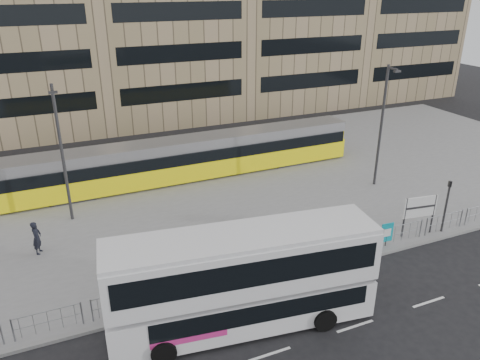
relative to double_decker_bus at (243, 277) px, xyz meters
name	(u,v)px	position (x,y,z in m)	size (l,w,h in m)	color
ground	(269,285)	(2.26, 2.00, -2.34)	(120.00, 120.00, 0.00)	black
plaza	(191,189)	(2.26, 14.00, -2.27)	(64.00, 24.00, 0.15)	gray
kerb	(269,283)	(2.26, 2.05, -2.27)	(64.00, 0.25, 0.17)	gray
pedestrian_barrier	(301,253)	(4.26, 2.50, -1.36)	(32.07, 0.07, 1.10)	gray
road_markings	(335,333)	(3.26, -2.00, -2.34)	(62.00, 0.12, 0.01)	white
double_decker_bus	(243,277)	(0.00, 0.00, 0.00)	(11.06, 3.88, 4.33)	silver
tram	(189,158)	(2.75, 15.82, -0.70)	(25.19, 2.65, 2.97)	#FFF00D
station_sign	(420,209)	(11.89, 2.80, -0.58)	(2.01, 0.36, 2.33)	#2D2D30
ad_panel	(387,233)	(9.50, 2.49, -1.40)	(0.73, 0.10, 1.36)	#2D2D30
pedestrian	(37,238)	(-7.61, 9.16, -1.29)	(0.66, 0.43, 1.80)	black
traffic_light_west	(144,257)	(-3.22, 3.38, -0.22)	(0.19, 0.22, 3.10)	#2D2D30
traffic_light_east	(447,200)	(13.48, 2.50, -0.22)	(0.20, 0.23, 3.10)	#2D2D30
lamp_post_west	(62,149)	(-5.67, 12.40, 2.24)	(0.45, 1.04, 8.11)	#2D2D30
lamp_post_east	(382,122)	(14.27, 9.43, 2.32)	(0.45, 1.04, 8.27)	#2D2D30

